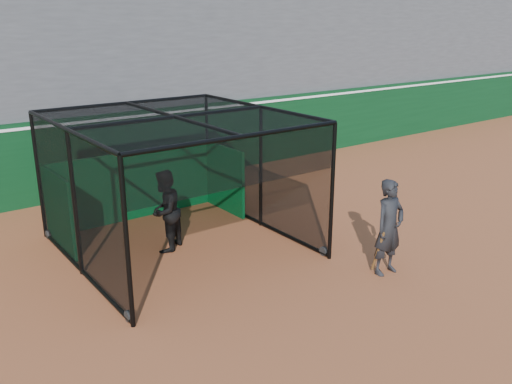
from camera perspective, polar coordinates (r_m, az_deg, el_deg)
ground at (r=11.36m, az=1.97°, el=-10.18°), size 120.00×120.00×0.00m
outfield_wall at (r=17.95m, az=-15.15°, el=4.18°), size 50.00×0.50×2.50m
grandstand at (r=21.07m, az=-19.85°, el=14.49°), size 50.00×7.85×8.95m
batting_cage at (r=12.90m, az=-8.24°, el=0.81°), size 4.99×5.39×3.20m
batter at (r=12.98m, az=-9.57°, el=-1.98°), size 1.22×1.17×1.98m
on_deck_player at (r=11.97m, az=13.83°, el=-3.65°), size 0.78×0.51×2.12m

